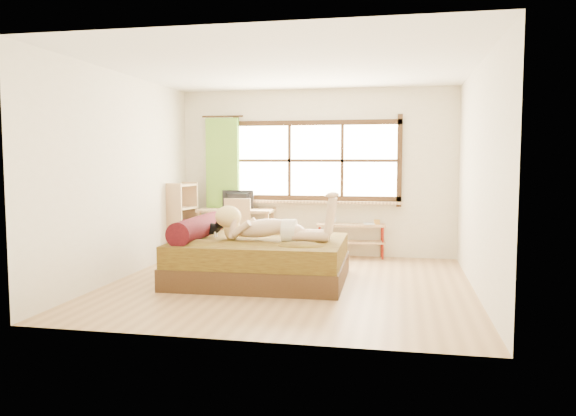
% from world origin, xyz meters
% --- Properties ---
extents(floor, '(4.50, 4.50, 0.00)m').
position_xyz_m(floor, '(0.00, 0.00, 0.00)').
color(floor, '#9E754C').
rests_on(floor, ground).
extents(ceiling, '(4.50, 4.50, 0.00)m').
position_xyz_m(ceiling, '(0.00, 0.00, 2.70)').
color(ceiling, white).
rests_on(ceiling, wall_back).
extents(wall_back, '(4.50, 0.00, 4.50)m').
position_xyz_m(wall_back, '(0.00, 2.25, 1.35)').
color(wall_back, silver).
rests_on(wall_back, floor).
extents(wall_front, '(4.50, 0.00, 4.50)m').
position_xyz_m(wall_front, '(0.00, -2.25, 1.35)').
color(wall_front, silver).
rests_on(wall_front, floor).
extents(wall_left, '(0.00, 4.50, 4.50)m').
position_xyz_m(wall_left, '(-2.25, 0.00, 1.35)').
color(wall_left, silver).
rests_on(wall_left, floor).
extents(wall_right, '(0.00, 4.50, 4.50)m').
position_xyz_m(wall_right, '(2.25, 0.00, 1.35)').
color(wall_right, silver).
rests_on(wall_right, floor).
extents(window, '(2.80, 0.16, 1.46)m').
position_xyz_m(window, '(0.00, 2.22, 1.51)').
color(window, '#FFEDBF').
rests_on(window, wall_back).
extents(curtain, '(0.55, 0.10, 2.20)m').
position_xyz_m(curtain, '(-1.55, 2.13, 1.15)').
color(curtain, '#407E22').
rests_on(curtain, wall_back).
extents(bed, '(2.21, 1.78, 0.82)m').
position_xyz_m(bed, '(-0.46, 0.13, 0.29)').
color(bed, '#341B0F').
rests_on(bed, floor).
extents(woman, '(1.53, 0.47, 0.65)m').
position_xyz_m(woman, '(-0.25, 0.08, 0.87)').
color(woman, '#D2AA87').
rests_on(woman, bed).
extents(kitten, '(0.33, 0.14, 0.26)m').
position_xyz_m(kitten, '(-1.12, 0.23, 0.67)').
color(kitten, black).
rests_on(kitten, bed).
extents(desk, '(1.23, 0.59, 0.76)m').
position_xyz_m(desk, '(-1.27, 1.95, 0.66)').
color(desk, '#9F7556').
rests_on(desk, floor).
extents(monitor, '(0.53, 0.08, 0.30)m').
position_xyz_m(monitor, '(-1.27, 2.00, 0.91)').
color(monitor, black).
rests_on(monitor, desk).
extents(chair, '(0.44, 0.44, 0.95)m').
position_xyz_m(chair, '(-1.17, 1.59, 0.53)').
color(chair, '#9F7556').
rests_on(chair, floor).
extents(pipe_shelf, '(1.11, 0.38, 0.62)m').
position_xyz_m(pipe_shelf, '(0.61, 2.07, 0.40)').
color(pipe_shelf, '#9F7556').
rests_on(pipe_shelf, floor).
extents(cup, '(0.14, 0.14, 0.10)m').
position_xyz_m(cup, '(0.30, 2.07, 0.59)').
color(cup, gray).
rests_on(cup, pipe_shelf).
extents(book, '(0.20, 0.26, 0.02)m').
position_xyz_m(book, '(0.80, 2.07, 0.55)').
color(book, gray).
rests_on(book, pipe_shelf).
extents(bookshelf, '(0.38, 0.56, 1.19)m').
position_xyz_m(bookshelf, '(-2.08, 1.63, 0.60)').
color(bookshelf, '#9F7556').
rests_on(bookshelf, floor).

